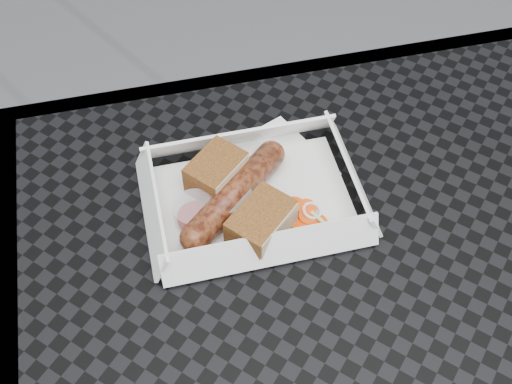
# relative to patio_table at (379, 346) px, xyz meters

# --- Properties ---
(patio_table) EXTENTS (0.80, 0.80, 0.74)m
(patio_table) POSITION_rel_patio_table_xyz_m (0.00, 0.00, 0.00)
(patio_table) COLOR black
(patio_table) RESTS_ON ground
(food_tray) EXTENTS (0.22, 0.15, 0.00)m
(food_tray) POSITION_rel_patio_table_xyz_m (-0.10, 0.18, 0.08)
(food_tray) COLOR white
(food_tray) RESTS_ON patio_table
(bratwurst) EXTENTS (0.14, 0.13, 0.03)m
(bratwurst) POSITION_rel_patio_table_xyz_m (-0.13, 0.17, 0.10)
(bratwurst) COLOR brown
(bratwurst) RESTS_ON food_tray
(bread_near) EXTENTS (0.08, 0.08, 0.04)m
(bread_near) POSITION_rel_patio_table_xyz_m (-0.14, 0.21, 0.10)
(bread_near) COLOR brown
(bread_near) RESTS_ON food_tray
(bread_far) EXTENTS (0.09, 0.09, 0.04)m
(bread_far) POSITION_rel_patio_table_xyz_m (-0.11, 0.13, 0.10)
(bread_far) COLOR brown
(bread_far) RESTS_ON food_tray
(veg_garnish) EXTENTS (0.03, 0.03, 0.00)m
(veg_garnish) POSITION_rel_patio_table_xyz_m (-0.05, 0.14, 0.08)
(veg_garnish) COLOR #F4490A
(veg_garnish) RESTS_ON food_tray
(napkin) EXTENTS (0.16, 0.16, 0.00)m
(napkin) POSITION_rel_patio_table_xyz_m (-0.07, 0.22, 0.08)
(napkin) COLOR white
(napkin) RESTS_ON patio_table
(condiment_cup_sauce) EXTENTS (0.05, 0.05, 0.03)m
(condiment_cup_sauce) POSITION_rel_patio_table_xyz_m (-0.17, 0.16, 0.09)
(condiment_cup_sauce) COLOR maroon
(condiment_cup_sauce) RESTS_ON patio_table
(condiment_cup_empty) EXTENTS (0.05, 0.05, 0.03)m
(condiment_cup_empty) POSITION_rel_patio_table_xyz_m (-0.13, 0.17, 0.09)
(condiment_cup_empty) COLOR silver
(condiment_cup_empty) RESTS_ON patio_table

